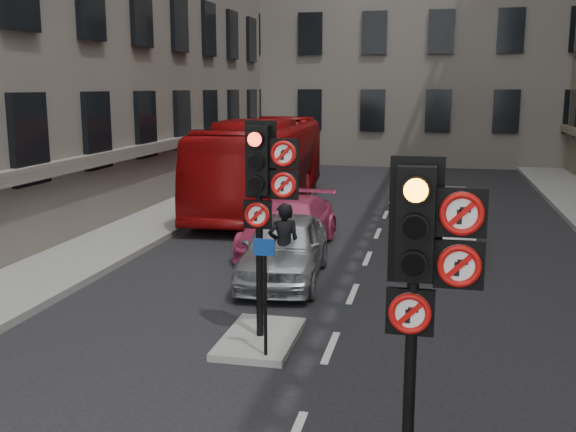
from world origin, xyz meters
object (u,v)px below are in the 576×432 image
at_px(signal_near, 423,261).
at_px(signal_far, 264,183).
at_px(bus_red, 263,164).
at_px(motorcyclist, 284,246).
at_px(car_silver, 284,248).
at_px(info_sign, 265,281).
at_px(car_white, 435,220).
at_px(car_pink, 289,225).
at_px(motorcycle, 442,245).

xyz_separation_m(signal_near, signal_far, (-2.60, 4.00, 0.12)).
bearing_deg(bus_red, signal_far, -77.76).
distance_m(signal_near, motorcyclist, 7.82).
height_order(car_silver, info_sign, info_sign).
distance_m(car_white, motorcyclist, 5.40).
bearing_deg(car_white, car_pink, -168.00).
height_order(signal_near, info_sign, signal_near).
bearing_deg(car_white, car_silver, -134.44).
xyz_separation_m(car_white, bus_red, (-6.02, 5.13, 0.78)).
bearing_deg(car_silver, info_sign, -84.88).
xyz_separation_m(signal_far, car_white, (2.74, 7.47, -1.92)).
height_order(signal_near, car_pink, signal_near).
bearing_deg(info_sign, car_white, 74.96).
distance_m(car_silver, car_pink, 2.74).
relative_size(car_white, bus_red, 0.42).
height_order(motorcycle, motorcyclist, motorcyclist).
distance_m(car_white, info_sign, 8.67).
height_order(signal_near, motorcyclist, signal_near).
distance_m(signal_near, motorcycle, 10.03).
bearing_deg(motorcycle, car_pink, 169.03).
bearing_deg(car_white, signal_far, -113.35).
bearing_deg(car_silver, bus_red, 103.42).
distance_m(car_pink, motorcyclist, 3.47).
relative_size(car_white, motorcycle, 2.99).
bearing_deg(info_sign, motorcyclist, 100.42).
bearing_deg(bus_red, motorcycle, -50.03).
xyz_separation_m(signal_far, motorcycle, (2.91, 5.80, -2.22)).
distance_m(bus_red, motorcycle, 9.26).
bearing_deg(car_white, info_sign, -110.17).
bearing_deg(signal_near, signal_far, 123.02).
height_order(car_white, motorcycle, car_white).
distance_m(motorcycle, motorcyclist, 4.30).
relative_size(motorcycle, info_sign, 0.85).
height_order(car_pink, bus_red, bus_red).
bearing_deg(signal_far, bus_red, 104.59).
distance_m(signal_far, info_sign, 1.61).
relative_size(signal_near, motorcyclist, 1.92).
bearing_deg(signal_near, car_pink, 108.92).
bearing_deg(motorcycle, signal_near, -93.27).
xyz_separation_m(car_pink, bus_red, (-2.30, 6.15, 0.89)).
relative_size(car_white, car_pink, 1.02).
height_order(signal_near, signal_far, signal_far).
relative_size(car_pink, motorcyclist, 2.50).
height_order(bus_red, motorcycle, bus_red).
bearing_deg(bus_red, signal_near, -72.84).
height_order(signal_far, bus_red, signal_far).
height_order(car_silver, car_white, car_white).
distance_m(car_pink, motorcycle, 3.95).
relative_size(signal_far, car_pink, 0.77).
distance_m(motorcyclist, info_sign, 3.92).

